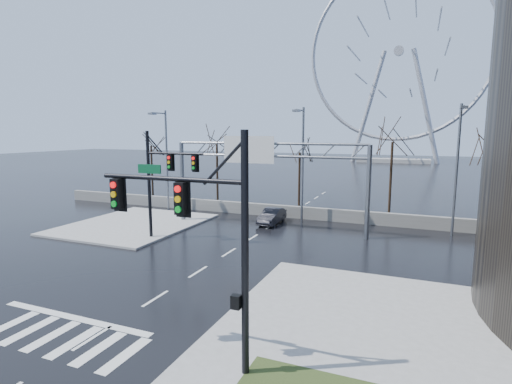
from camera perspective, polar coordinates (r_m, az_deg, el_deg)
The scene contains 17 objects.
ground at distance 20.41m, azimuth -14.17°, elevation -14.54°, with size 260.00×260.00×0.00m, color black.
sidewalk_right_ext at distance 18.76m, azimuth 16.72°, elevation -16.55°, with size 12.00×10.00×0.15m, color gray.
sidewalk_far at distance 35.92m, azimuth -16.97°, elevation -4.41°, with size 10.00×12.00×0.15m, color gray.
barrier_wall at distance 37.51m, azimuth 4.23°, elevation -2.77°, with size 52.00×0.50×1.10m, color slate.
signal_mast_near at distance 12.96m, azimuth -7.19°, elevation -5.13°, with size 5.52×0.41×8.00m.
signal_mast_far at distance 29.66m, azimuth -13.38°, elevation 2.37°, with size 4.72×0.41×8.00m.
sign_gantry at distance 32.28m, azimuth 0.89°, elevation 3.72°, with size 16.36×0.40×7.60m.
streetlight_left at distance 40.60m, azimuth -12.92°, elevation 5.50°, with size 0.50×2.55×10.00m.
streetlight_mid at distance 34.50m, azimuth 6.54°, elevation 5.15°, with size 0.50×2.55×10.00m.
streetlight_right at distance 33.30m, azimuth 26.87°, elevation 4.16°, with size 0.50×2.55×10.00m.
tree_far_left at distance 48.86m, azimuth -14.73°, elevation 5.56°, with size 3.50×3.50×7.00m.
tree_left at distance 43.58m, azimuth -5.61°, elevation 6.00°, with size 3.75×3.75×7.50m.
tree_center at distance 41.17m, azimuth 6.26°, elevation 4.71°, with size 3.25×3.25×6.50m.
tree_right at distance 38.59m, azimuth 18.86°, elevation 5.60°, with size 3.90×3.90×7.80m.
tree_far_right at distance 39.46m, azimuth 30.54°, elevation 3.76°, with size 3.40×3.40×6.80m.
ferris_wheel at distance 111.65m, azimuth 19.69°, elevation 17.51°, with size 45.00×6.00×50.91m.
car at distance 34.80m, azimuth 2.28°, elevation -3.46°, with size 1.40×4.02×1.32m, color black.
Camera 1 is at (11.38, -14.97, 7.94)m, focal length 28.00 mm.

